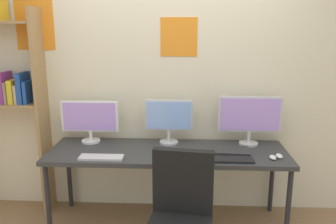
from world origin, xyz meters
The scene contains 10 objects.
wall_back centered at (0.00, 1.02, 1.30)m, with size 4.57×0.11×2.60m.
desk centered at (0.00, 0.60, 0.69)m, with size 2.17×0.68×0.74m.
monitor_left centered at (-0.77, 0.81, 0.97)m, with size 0.56×0.18×0.41m.
monitor_center centered at (0.00, 0.81, 0.98)m, with size 0.46×0.18×0.43m.
monitor_right centered at (0.77, 0.81, 1.01)m, with size 0.60×0.18×0.47m.
keyboard_left centered at (-0.56, 0.37, 0.75)m, with size 0.38×0.13×0.02m, color silver.
keyboard_right centered at (0.56, 0.37, 0.75)m, with size 0.35×0.13×0.02m, color black.
mouse_left_side centered at (0.91, 0.43, 0.76)m, with size 0.06×0.10×0.03m, color silver.
mouse_right_side centered at (0.97, 0.46, 0.76)m, with size 0.06×0.10×0.03m, color silver.
laptop_closed centered at (0.58, 0.59, 0.75)m, with size 0.32×0.22×0.02m, color #2D2D2D.
Camera 1 is at (0.15, -2.43, 1.84)m, focal length 37.53 mm.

